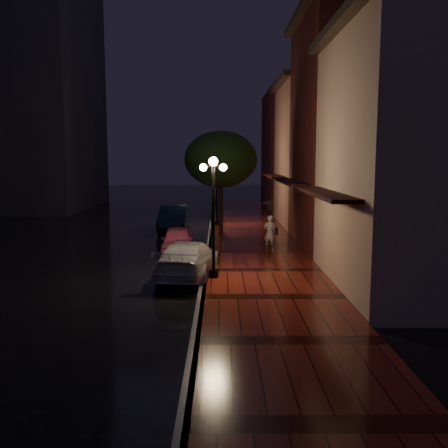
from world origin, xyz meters
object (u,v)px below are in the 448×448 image
(pink_car, at_px, (178,241))
(navy_car, at_px, (174,218))
(parking_meter, at_px, (212,227))
(woman_with_umbrella, at_px, (270,218))
(streetlamp_near, at_px, (213,210))
(silver_car, at_px, (189,259))
(street_tree, at_px, (221,161))
(streetlamp_far, at_px, (217,187))

(pink_car, xyz_separation_m, navy_car, (-0.89, 7.44, 0.15))
(parking_meter, bearing_deg, woman_with_umbrella, -22.63)
(streetlamp_near, bearing_deg, pink_car, 108.54)
(streetlamp_near, relative_size, pink_car, 1.18)
(pink_car, distance_m, parking_meter, 2.31)
(navy_car, bearing_deg, streetlamp_near, -79.24)
(navy_car, relative_size, silver_car, 1.01)
(streetlamp_near, height_order, street_tree, street_tree)
(parking_meter, bearing_deg, streetlamp_far, 98.96)
(streetlamp_near, xyz_separation_m, silver_car, (-0.95, 0.76, -1.93))
(woman_with_umbrella, bearing_deg, streetlamp_near, 87.30)
(streetlamp_near, bearing_deg, parking_meter, 91.67)
(streetlamp_far, relative_size, silver_car, 0.93)
(streetlamp_near, xyz_separation_m, parking_meter, (-0.20, 6.88, -1.56))
(streetlamp_far, distance_m, pink_car, 9.17)
(pink_car, relative_size, navy_car, 0.78)
(streetlamp_near, relative_size, woman_with_umbrella, 1.83)
(streetlamp_far, xyz_separation_m, parking_meter, (-0.20, -7.12, -1.56))
(woman_with_umbrella, bearing_deg, streetlamp_far, -50.58)
(streetlamp_near, relative_size, street_tree, 0.74)
(street_tree, relative_size, silver_car, 1.25)
(streetlamp_near, bearing_deg, navy_car, 101.76)
(pink_car, height_order, parking_meter, parking_meter)
(street_tree, bearing_deg, navy_car, 150.07)
(silver_car, bearing_deg, streetlamp_near, 149.07)
(pink_car, distance_m, silver_car, 4.52)
(streetlamp_near, relative_size, parking_meter, 2.93)
(pink_car, height_order, silver_car, silver_car)
(streetlamp_near, distance_m, silver_car, 2.28)
(streetlamp_far, height_order, navy_car, streetlamp_far)
(silver_car, bearing_deg, pink_car, -72.09)
(woman_with_umbrella, height_order, parking_meter, woman_with_umbrella)
(street_tree, height_order, pink_car, street_tree)
(silver_car, bearing_deg, parking_meter, -89.24)
(streetlamp_near, xyz_separation_m, street_tree, (0.26, 10.99, 1.64))
(street_tree, height_order, navy_car, street_tree)
(parking_meter, bearing_deg, silver_car, -86.42)
(street_tree, bearing_deg, streetlamp_near, -91.35)
(pink_car, relative_size, parking_meter, 2.49)
(streetlamp_near, xyz_separation_m, pink_car, (-1.75, 5.21, -1.98))
(streetlamp_near, xyz_separation_m, woman_with_umbrella, (2.52, 5.10, -0.90))
(streetlamp_far, bearing_deg, navy_car, -153.00)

